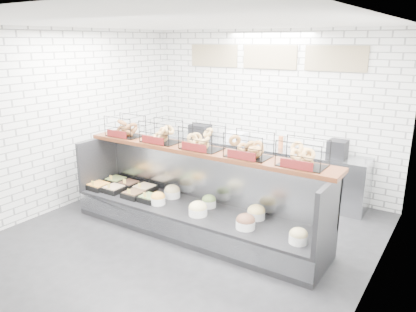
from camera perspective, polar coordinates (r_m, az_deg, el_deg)
The scene contains 5 objects.
ground at distance 6.00m, azimuth -3.67°, elevation -11.79°, with size 5.50×5.50×0.00m, color black.
room_shell at distance 5.85m, azimuth -0.45°, elevation 8.76°, with size 5.02×5.51×3.01m.
display_case at distance 6.12m, azimuth -1.98°, elevation -7.78°, with size 4.00×0.90×1.20m.
bagel_shelf at distance 5.90m, azimuth -0.88°, elevation 2.15°, with size 4.10×0.50×0.40m.
prep_counter at distance 7.75m, azimuth 7.09°, elevation -1.60°, with size 4.00×0.60×1.20m.
Camera 1 is at (3.23, -4.22, 2.79)m, focal length 35.00 mm.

